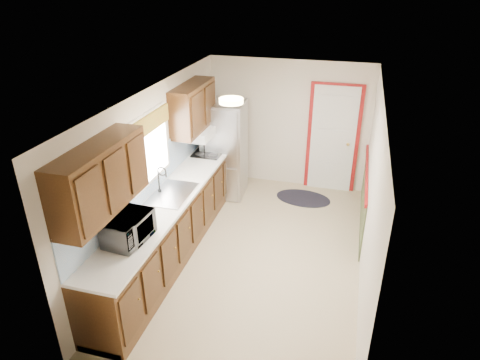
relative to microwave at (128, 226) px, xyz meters
The scene contains 8 objects.
room_shell 1.85m from the microwave, 49.56° to the left, with size 3.20×5.20×2.52m.
kitchen_run 1.16m from the microwave, 91.81° to the left, with size 0.63×4.00×2.20m.
back_wall_trim 4.24m from the microwave, 58.78° to the left, with size 1.12×2.30×2.08m.
ceiling_fixture 1.94m from the microwave, 53.32° to the left, with size 0.30×0.30×0.06m, color #FFD88C.
microwave is the anchor object (origin of this frame).
refrigerator 3.17m from the microwave, 86.74° to the left, with size 0.77×0.76×1.76m.
rug 3.87m from the microwave, 63.54° to the left, with size 1.00×0.65×0.01m, color black.
cooktop 2.81m from the microwave, 89.80° to the left, with size 0.49×0.59×0.02m, color black.
Camera 1 is at (1.17, -5.11, 3.80)m, focal length 32.00 mm.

